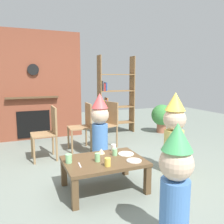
{
  "coord_description": "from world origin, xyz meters",
  "views": [
    {
      "loc": [
        -1.2,
        -2.87,
        1.41
      ],
      "look_at": [
        0.15,
        0.4,
        0.86
      ],
      "focal_mm": 37.32,
      "sensor_mm": 36.0,
      "label": 1
    }
  ],
  "objects_px": {
    "birthday_cake_slice": "(101,151)",
    "paper_cup_far_right": "(69,159)",
    "paper_cup_far_left": "(114,148)",
    "dining_chair_left": "(49,130)",
    "paper_cup_near_left": "(115,152)",
    "dining_chair_middle": "(84,124)",
    "child_by_the_chairs": "(100,124)",
    "paper_cup_near_right": "(108,162)",
    "coffee_table": "(104,164)",
    "paper_cup_center": "(97,157)",
    "paper_plate_rear": "(134,161)",
    "child_in_pink": "(174,131)",
    "potted_plant_tall": "(162,116)",
    "paper_plate_front": "(126,154)",
    "dining_chair_right": "(108,121)",
    "bookshelf": "(114,98)",
    "child_with_cone_hat": "(176,181)"
  },
  "relations": [
    {
      "from": "child_by_the_chairs",
      "to": "paper_plate_front",
      "type": "bearing_deg",
      "value": 17.31
    },
    {
      "from": "bookshelf",
      "to": "paper_cup_far_left",
      "type": "height_order",
      "value": "bookshelf"
    },
    {
      "from": "coffee_table",
      "to": "paper_cup_center",
      "type": "relative_size",
      "value": 9.5
    },
    {
      "from": "paper_cup_near_right",
      "to": "paper_cup_center",
      "type": "xyz_separation_m",
      "value": [
        -0.06,
        0.18,
        0.0
      ]
    },
    {
      "from": "paper_cup_near_left",
      "to": "paper_cup_far_right",
      "type": "relative_size",
      "value": 0.86
    },
    {
      "from": "paper_cup_near_right",
      "to": "child_by_the_chairs",
      "type": "bearing_deg",
      "value": 74.27
    },
    {
      "from": "paper_cup_center",
      "to": "paper_cup_far_right",
      "type": "xyz_separation_m",
      "value": [
        -0.33,
        0.09,
        0.0
      ]
    },
    {
      "from": "potted_plant_tall",
      "to": "paper_plate_front",
      "type": "bearing_deg",
      "value": -133.23
    },
    {
      "from": "paper_cup_far_left",
      "to": "dining_chair_left",
      "type": "xyz_separation_m",
      "value": [
        -0.72,
        1.12,
        0.08
      ]
    },
    {
      "from": "birthday_cake_slice",
      "to": "child_in_pink",
      "type": "xyz_separation_m",
      "value": [
        1.09,
        -0.1,
        0.2
      ]
    },
    {
      "from": "dining_chair_middle",
      "to": "potted_plant_tall",
      "type": "height_order",
      "value": "dining_chair_middle"
    },
    {
      "from": "paper_cup_far_left",
      "to": "child_in_pink",
      "type": "bearing_deg",
      "value": -9.27
    },
    {
      "from": "paper_cup_near_left",
      "to": "paper_plate_rear",
      "type": "relative_size",
      "value": 0.49
    },
    {
      "from": "paper_cup_near_left",
      "to": "child_by_the_chairs",
      "type": "bearing_deg",
      "value": 81.55
    },
    {
      "from": "birthday_cake_slice",
      "to": "child_by_the_chairs",
      "type": "xyz_separation_m",
      "value": [
        0.29,
        0.86,
        0.17
      ]
    },
    {
      "from": "paper_cup_center",
      "to": "paper_cup_near_right",
      "type": "bearing_deg",
      "value": -72.24
    },
    {
      "from": "birthday_cake_slice",
      "to": "paper_cup_far_right",
      "type": "bearing_deg",
      "value": -160.17
    },
    {
      "from": "paper_plate_rear",
      "to": "paper_cup_far_right",
      "type": "bearing_deg",
      "value": 161.85
    },
    {
      "from": "paper_cup_far_left",
      "to": "child_in_pink",
      "type": "relative_size",
      "value": 0.08
    },
    {
      "from": "paper_cup_far_left",
      "to": "dining_chair_right",
      "type": "height_order",
      "value": "dining_chair_right"
    },
    {
      "from": "paper_cup_center",
      "to": "potted_plant_tall",
      "type": "relative_size",
      "value": 0.14
    },
    {
      "from": "paper_cup_center",
      "to": "paper_plate_front",
      "type": "xyz_separation_m",
      "value": [
        0.43,
        0.1,
        -0.05
      ]
    },
    {
      "from": "paper_cup_far_right",
      "to": "child_by_the_chairs",
      "type": "xyz_separation_m",
      "value": [
        0.76,
        1.03,
        0.16
      ]
    },
    {
      "from": "child_with_cone_hat",
      "to": "child_in_pink",
      "type": "xyz_separation_m",
      "value": [
        0.91,
        1.22,
        0.08
      ]
    },
    {
      "from": "paper_cup_near_left",
      "to": "paper_cup_near_right",
      "type": "height_order",
      "value": "paper_cup_near_right"
    },
    {
      "from": "paper_cup_near_right",
      "to": "child_with_cone_hat",
      "type": "relative_size",
      "value": 0.09
    },
    {
      "from": "child_in_pink",
      "to": "child_by_the_chairs",
      "type": "height_order",
      "value": "child_in_pink"
    },
    {
      "from": "paper_cup_near_left",
      "to": "dining_chair_middle",
      "type": "xyz_separation_m",
      "value": [
        0.03,
        1.57,
        0.08
      ]
    },
    {
      "from": "paper_plate_rear",
      "to": "paper_cup_far_left",
      "type": "bearing_deg",
      "value": 99.32
    },
    {
      "from": "bookshelf",
      "to": "paper_cup_center",
      "type": "height_order",
      "value": "bookshelf"
    },
    {
      "from": "coffee_table",
      "to": "dining_chair_middle",
      "type": "distance_m",
      "value": 1.69
    },
    {
      "from": "paper_plate_front",
      "to": "potted_plant_tall",
      "type": "bearing_deg",
      "value": 46.77
    },
    {
      "from": "paper_plate_front",
      "to": "dining_chair_right",
      "type": "bearing_deg",
      "value": 77.05
    },
    {
      "from": "child_by_the_chairs",
      "to": "potted_plant_tall",
      "type": "bearing_deg",
      "value": 136.55
    },
    {
      "from": "dining_chair_middle",
      "to": "paper_cup_near_right",
      "type": "bearing_deg",
      "value": 84.05
    },
    {
      "from": "birthday_cake_slice",
      "to": "potted_plant_tall",
      "type": "height_order",
      "value": "potted_plant_tall"
    },
    {
      "from": "dining_chair_right",
      "to": "potted_plant_tall",
      "type": "bearing_deg",
      "value": 179.54
    },
    {
      "from": "dining_chair_middle",
      "to": "potted_plant_tall",
      "type": "relative_size",
      "value": 1.27
    },
    {
      "from": "paper_cup_far_left",
      "to": "child_by_the_chairs",
      "type": "relative_size",
      "value": 0.08
    },
    {
      "from": "paper_plate_front",
      "to": "child_by_the_chairs",
      "type": "distance_m",
      "value": 1.04
    },
    {
      "from": "paper_plate_front",
      "to": "dining_chair_middle",
      "type": "relative_size",
      "value": 0.23
    },
    {
      "from": "bookshelf",
      "to": "paper_plate_front",
      "type": "xyz_separation_m",
      "value": [
        -0.92,
        -2.61,
        -0.49
      ]
    },
    {
      "from": "child_by_the_chairs",
      "to": "coffee_table",
      "type": "bearing_deg",
      "value": 0.0
    },
    {
      "from": "potted_plant_tall",
      "to": "child_in_pink",
      "type": "bearing_deg",
      "value": -120.45
    },
    {
      "from": "paper_plate_front",
      "to": "potted_plant_tall",
      "type": "relative_size",
      "value": 0.29
    },
    {
      "from": "birthday_cake_slice",
      "to": "dining_chair_right",
      "type": "bearing_deg",
      "value": 65.61
    },
    {
      "from": "child_in_pink",
      "to": "paper_cup_far_right",
      "type": "bearing_deg",
      "value": -3.82
    },
    {
      "from": "paper_cup_far_right",
      "to": "dining_chair_middle",
      "type": "bearing_deg",
      "value": 68.44
    },
    {
      "from": "paper_plate_front",
      "to": "dining_chair_right",
      "type": "xyz_separation_m",
      "value": [
        0.37,
        1.62,
        0.12
      ]
    },
    {
      "from": "coffee_table",
      "to": "birthday_cake_slice",
      "type": "distance_m",
      "value": 0.25
    }
  ]
}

